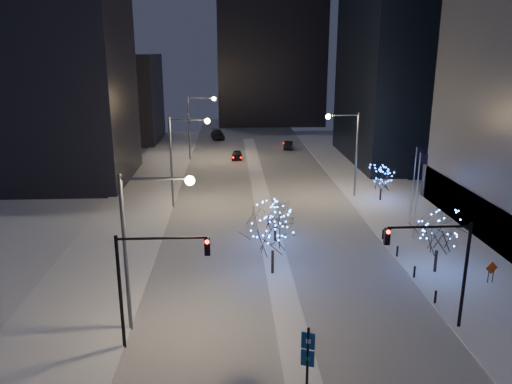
{
  "coord_description": "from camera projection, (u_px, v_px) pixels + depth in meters",
  "views": [
    {
      "loc": [
        -3.67,
        -26.0,
        16.83
      ],
      "look_at": [
        -1.46,
        15.29,
        5.0
      ],
      "focal_mm": 35.0,
      "sensor_mm": 36.0,
      "label": 1
    }
  ],
  "objects": [
    {
      "name": "street_lamp_w_near",
      "position": [
        142.0,
        231.0,
        29.45
      ],
      "size": [
        4.4,
        0.56,
        10.0
      ],
      "color": "#595E66",
      "rests_on": "ground"
    },
    {
      "name": "road",
      "position": [
        259.0,
        187.0,
        63.37
      ],
      "size": [
        20.0,
        130.0,
        0.02
      ],
      "primitive_type": "cube",
      "color": "#9DA2AB",
      "rests_on": "ground"
    },
    {
      "name": "bollards",
      "position": [
        405.0,
        261.0,
        39.73
      ],
      "size": [
        0.16,
        12.16,
        0.9
      ],
      "color": "black",
      "rests_on": "east_sidewalk"
    },
    {
      "name": "east_sidewalk",
      "position": [
        418.0,
        224.0,
        49.73
      ],
      "size": [
        10.0,
        90.0,
        0.15
      ],
      "primitive_type": "cube",
      "color": "white",
      "rests_on": "ground"
    },
    {
      "name": "horizon_block",
      "position": [
        271.0,
        30.0,
        112.63
      ],
      "size": [
        24.0,
        14.0,
        42.0
      ],
      "primitive_type": "cube",
      "color": "black",
      "rests_on": "ground"
    },
    {
      "name": "street_lamp_east",
      "position": [
        349.0,
        143.0,
        57.32
      ],
      "size": [
        3.9,
        0.56,
        10.0
      ],
      "color": "#595E66",
      "rests_on": "ground"
    },
    {
      "name": "holiday_tree_plaza_near",
      "position": [
        439.0,
        234.0,
        38.08
      ],
      "size": [
        4.16,
        4.16,
        4.79
      ],
      "color": "black",
      "rests_on": "east_sidewalk"
    },
    {
      "name": "street_lamp_w_far",
      "position": [
        195.0,
        119.0,
        77.45
      ],
      "size": [
        4.4,
        0.56,
        10.0
      ],
      "color": "#595E66",
      "rests_on": "ground"
    },
    {
      "name": "west_sidewalk",
      "position": [
        124.0,
        229.0,
        48.23
      ],
      "size": [
        8.0,
        90.0,
        0.15
      ],
      "primitive_type": "cube",
      "color": "white",
      "rests_on": "ground"
    },
    {
      "name": "holiday_tree_median_near",
      "position": [
        273.0,
        233.0,
        37.75
      ],
      "size": [
        4.61,
        4.61,
        5.13
      ],
      "color": "black",
      "rests_on": "median"
    },
    {
      "name": "traffic_signal_west",
      "position": [
        147.0,
        273.0,
        28.03
      ],
      "size": [
        5.26,
        0.43,
        7.0
      ],
      "color": "black",
      "rests_on": "ground"
    },
    {
      "name": "ground",
      "position": [
        294.0,
        342.0,
        29.77
      ],
      "size": [
        160.0,
        160.0,
        0.0
      ],
      "primitive_type": "plane",
      "color": "white",
      "rests_on": "ground"
    },
    {
      "name": "filler_west_near",
      "position": [
        38.0,
        89.0,
        63.44
      ],
      "size": [
        22.0,
        18.0,
        24.0
      ],
      "primitive_type": "cube",
      "color": "black",
      "rests_on": "ground"
    },
    {
      "name": "car_mid",
      "position": [
        288.0,
        145.0,
        87.65
      ],
      "size": [
        2.14,
        4.5,
        1.42
      ],
      "primitive_type": "imported",
      "rotation": [
        0.0,
        0.0,
        2.99
      ],
      "color": "black",
      "rests_on": "ground"
    },
    {
      "name": "car_near",
      "position": [
        237.0,
        155.0,
        79.33
      ],
      "size": [
        1.77,
        4.03,
        1.35
      ],
      "primitive_type": "imported",
      "rotation": [
        0.0,
        0.0,
        -0.04
      ],
      "color": "black",
      "rests_on": "ground"
    },
    {
      "name": "holiday_tree_median_far",
      "position": [
        275.0,
        214.0,
        44.53
      ],
      "size": [
        3.92,
        3.92,
        3.98
      ],
      "color": "black",
      "rests_on": "median"
    },
    {
      "name": "car_far",
      "position": [
        218.0,
        135.0,
        97.34
      ],
      "size": [
        3.01,
        5.91,
        1.64
      ],
      "primitive_type": "imported",
      "rotation": [
        0.0,
        0.0,
        0.13
      ],
      "color": "black",
      "rests_on": "ground"
    },
    {
      "name": "median",
      "position": [
        262.0,
        198.0,
        58.56
      ],
      "size": [
        2.0,
        80.0,
        0.15
      ],
      "primitive_type": "cube",
      "color": "white",
      "rests_on": "ground"
    },
    {
      "name": "flagpoles",
      "position": [
        416.0,
        186.0,
        45.7
      ],
      "size": [
        1.35,
        2.6,
        8.0
      ],
      "color": "silver",
      "rests_on": "east_sidewalk"
    },
    {
      "name": "traffic_signal_east",
      "position": [
        442.0,
        259.0,
        29.88
      ],
      "size": [
        5.26,
        0.43,
        7.0
      ],
      "color": "black",
      "rests_on": "ground"
    },
    {
      "name": "holiday_tree_plaza_far",
      "position": [
        382.0,
        179.0,
        56.76
      ],
      "size": [
        4.09,
        4.09,
        3.97
      ],
      "color": "black",
      "rests_on": "east_sidewalk"
    },
    {
      "name": "filler_west_far",
      "position": [
        110.0,
        99.0,
        93.44
      ],
      "size": [
        18.0,
        16.0,
        16.0
      ],
      "primitive_type": "cube",
      "color": "black",
      "rests_on": "ground"
    },
    {
      "name": "wayfinding_sign",
      "position": [
        308.0,
        354.0,
        24.62
      ],
      "size": [
        0.66,
        0.33,
        3.81
      ],
      "rotation": [
        0.0,
        0.0,
        -0.38
      ],
      "color": "black",
      "rests_on": "ground"
    },
    {
      "name": "street_lamp_w_mid",
      "position": [
        181.0,
        150.0,
        53.45
      ],
      "size": [
        4.4,
        0.56,
        10.0
      ],
      "color": "#595E66",
      "rests_on": "ground"
    },
    {
      "name": "construction_sign",
      "position": [
        491.0,
        270.0,
        36.81
      ],
      "size": [
        1.01,
        0.23,
        1.68
      ],
      "rotation": [
        0.0,
        0.0,
        0.19
      ],
      "color": "black",
      "rests_on": "east_sidewalk"
    }
  ]
}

